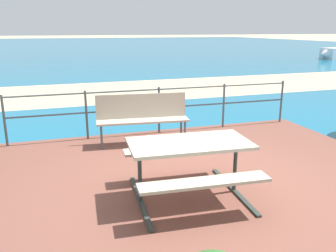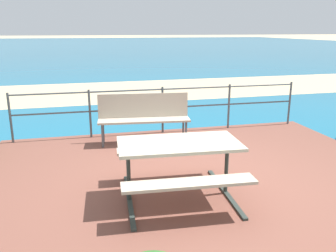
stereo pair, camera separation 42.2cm
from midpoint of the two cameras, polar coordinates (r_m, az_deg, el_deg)
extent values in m
plane|color=tan|center=(5.26, 3.62, -8.91)|extent=(240.00, 240.00, 0.00)
cube|color=brown|center=(5.24, 3.63, -8.61)|extent=(6.40, 5.20, 0.06)
cube|color=#196B8E|center=(44.55, -15.50, 12.19)|extent=(90.00, 90.00, 0.01)
cube|color=tan|center=(12.85, -9.41, 5.61)|extent=(54.09, 5.70, 0.01)
cube|color=#BCAD93|center=(4.38, 0.76, -2.86)|extent=(1.56, 0.87, 0.04)
cube|color=#BCAD93|center=(3.96, 2.92, -9.17)|extent=(1.53, 0.35, 0.04)
cube|color=#BCAD93|center=(5.01, -0.96, -3.74)|extent=(1.53, 0.35, 0.04)
cylinder|color=#2D3833|center=(4.40, -7.37, -7.98)|extent=(0.05, 0.05, 0.73)
cube|color=#2D3833|center=(4.55, -7.22, -12.02)|extent=(0.14, 1.43, 0.03)
cylinder|color=#2D3833|center=(4.70, 8.31, -6.46)|extent=(0.05, 0.05, 0.73)
cube|color=#2D3833|center=(4.84, 8.15, -10.30)|extent=(0.14, 1.43, 0.03)
cube|color=tan|center=(6.60, -5.93, 0.87)|extent=(1.75, 0.57, 0.04)
cube|color=tan|center=(6.71, -6.15, 3.30)|extent=(1.71, 0.23, 0.46)
cylinder|color=#4C5156|center=(6.49, -12.59, -1.76)|extent=(0.04, 0.04, 0.45)
cylinder|color=#4C5156|center=(6.77, -12.56, -1.02)|extent=(0.04, 0.04, 0.45)
cylinder|color=#4C5156|center=(6.63, 0.95, -0.99)|extent=(0.04, 0.04, 0.45)
cylinder|color=#4C5156|center=(6.91, 0.41, -0.30)|extent=(0.04, 0.04, 0.45)
cylinder|color=#4C5156|center=(7.18, -26.59, 0.74)|extent=(0.04, 0.04, 0.97)
cylinder|color=#4C5156|center=(7.08, -14.77, 1.71)|extent=(0.04, 0.04, 0.97)
cylinder|color=#4C5156|center=(7.29, -3.13, 2.59)|extent=(0.04, 0.04, 0.97)
cylinder|color=#4C5156|center=(7.77, 7.48, 3.30)|extent=(0.04, 0.04, 0.97)
cylinder|color=#4C5156|center=(8.49, 16.59, 3.82)|extent=(0.04, 0.04, 0.97)
cylinder|color=#4C5156|center=(7.20, -3.18, 5.96)|extent=(5.90, 0.03, 0.03)
cylinder|color=#4C5156|center=(7.28, -3.13, 2.96)|extent=(5.90, 0.03, 0.03)
cone|color=silver|center=(28.03, 23.55, 10.67)|extent=(0.63, 0.81, 0.73)
camera|label=1|loc=(0.21, -91.92, -0.53)|focal=37.53mm
camera|label=2|loc=(0.21, 88.08, 0.53)|focal=37.53mm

